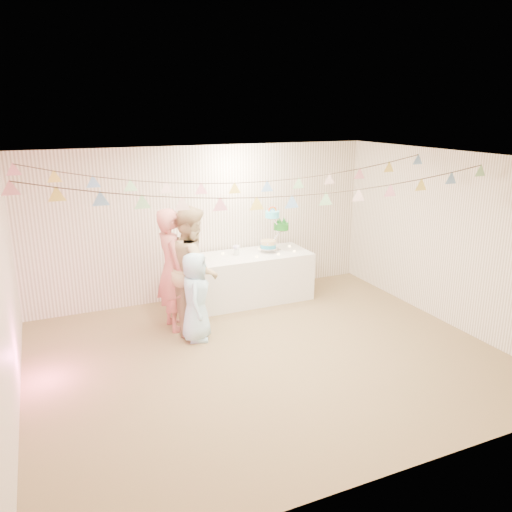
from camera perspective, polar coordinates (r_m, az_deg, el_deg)
name	(u,v)px	position (r m, az deg, el deg)	size (l,w,h in m)	color
floor	(266,356)	(6.79, 1.18, -11.32)	(6.00, 6.00, 0.00)	olive
ceiling	(268,158)	(6.04, 1.33, 11.09)	(6.00, 6.00, 0.00)	white
back_wall	(205,223)	(8.55, -5.82, 3.77)	(6.00, 6.00, 0.00)	white
front_wall	(395,345)	(4.31, 15.56, -9.80)	(6.00, 6.00, 0.00)	white
left_wall	(3,297)	(5.78, -26.95, -4.23)	(5.00, 5.00, 0.00)	white
right_wall	(449,239)	(7.99, 21.20, 1.82)	(5.00, 5.00, 0.00)	white
table	(246,278)	(8.50, -1.13, -2.49)	(2.18, 0.87, 0.82)	white
cake_stand	(274,234)	(8.56, 2.12, 2.55)	(0.65, 0.38, 0.72)	silver
cake_bottom	(268,251)	(8.51, 1.37, 0.57)	(0.31, 0.31, 0.15)	#299AC3
cake_middle	(282,232)	(8.71, 2.93, 2.76)	(0.27, 0.27, 0.22)	#1A771D
cake_top_tier	(272,219)	(8.45, 1.86, 4.22)	(0.25, 0.25, 0.19)	#4AD0E9
platter	(215,263)	(8.15, -4.75, -0.77)	(0.36, 0.36, 0.02)	white
posy	(236,254)	(8.36, -2.25, 0.27)	(0.15, 0.15, 0.17)	white
person_adult_a	(172,270)	(7.38, -9.59, -1.55)	(0.66, 0.44, 1.82)	#C36C65
person_adult_b	(193,269)	(7.32, -7.27, -1.46)	(0.90, 0.70, 1.86)	tan
person_child	(196,297)	(7.05, -6.92, -4.64)	(0.63, 0.41, 1.28)	#B4E3FF
bunting_back	(234,170)	(7.07, -2.50, 9.82)	(5.60, 1.10, 0.40)	pink
bunting_front	(275,184)	(5.89, 2.14, 8.21)	(5.60, 0.90, 0.36)	#72A5E5
tealight_0	(203,262)	(7.97, -6.05, -0.66)	(0.04, 0.04, 0.03)	#FFD88C
tealight_1	(223,253)	(8.41, -3.82, 0.30)	(0.04, 0.04, 0.03)	#FFD88C
tealight_2	(257,257)	(8.21, 0.09, -0.06)	(0.04, 0.04, 0.03)	#FFD88C
tealight_3	(260,248)	(8.70, 0.43, 0.88)	(0.04, 0.04, 0.03)	#FFD88C
tealight_4	(294,251)	(8.55, 4.40, 0.56)	(0.04, 0.04, 0.03)	#FFD88C
tealight_5	(290,246)	(8.87, 3.86, 1.15)	(0.04, 0.04, 0.03)	#FFD88C
tealight_6	(279,254)	(8.37, 2.60, 0.24)	(0.04, 0.04, 0.03)	#FFD88C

